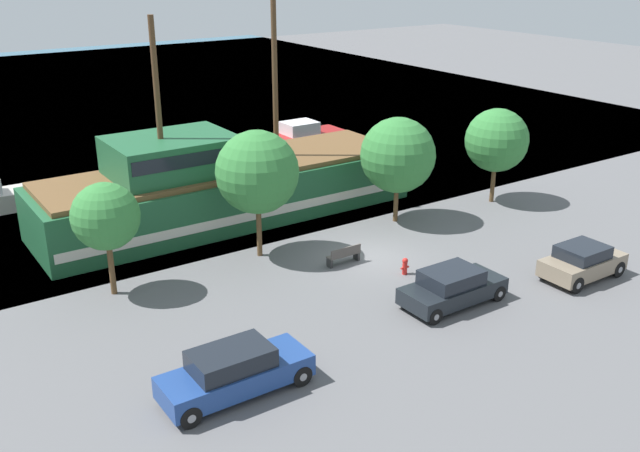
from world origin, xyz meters
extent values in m
plane|color=#5B5B5E|center=(0.00, 0.00, 0.00)|extent=(160.00, 160.00, 0.00)
plane|color=#38667F|center=(0.00, 44.00, 0.00)|extent=(80.00, 80.00, 0.00)
cube|color=#1E5633|center=(-2.98, 8.39, 1.34)|extent=(19.90, 5.58, 2.68)
cube|color=silver|center=(-2.98, 8.39, 0.94)|extent=(19.51, 5.66, 0.45)
cube|color=#1E5633|center=(7.57, 8.39, 1.74)|extent=(1.40, 3.07, 1.87)
cube|color=brown|center=(-2.98, 8.39, 2.80)|extent=(19.11, 5.14, 0.25)
cube|color=#1E5633|center=(-5.97, 8.39, 3.84)|extent=(5.97, 4.47, 1.83)
cube|color=black|center=(-5.97, 8.39, 4.12)|extent=(5.67, 4.53, 0.66)
cylinder|color=#4C331E|center=(0.00, 8.39, 7.39)|extent=(0.28, 0.28, 8.93)
cylinder|color=#4C331E|center=(-6.47, 8.39, 6.72)|extent=(0.28, 0.28, 7.59)
cube|color=maroon|center=(8.44, 18.67, 0.45)|extent=(5.92, 2.47, 0.91)
cube|color=silver|center=(8.00, 18.67, 1.34)|extent=(2.37, 1.92, 0.86)
cube|color=black|center=(8.71, 18.67, 1.34)|extent=(0.12, 1.73, 0.68)
cube|color=black|center=(-0.18, -5.53, 0.57)|extent=(4.37, 1.87, 0.66)
cube|color=black|center=(-0.31, -5.53, 1.20)|extent=(2.27, 1.68, 0.59)
cylinder|color=black|center=(1.55, -6.37, 0.32)|extent=(0.65, 0.22, 0.65)
cylinder|color=gray|center=(1.55, -6.37, 0.32)|extent=(0.25, 0.25, 0.25)
cylinder|color=black|center=(1.55, -4.68, 0.32)|extent=(0.65, 0.22, 0.65)
cylinder|color=gray|center=(1.55, -4.68, 0.32)|extent=(0.25, 0.25, 0.25)
cylinder|color=black|center=(-1.91, -6.37, 0.32)|extent=(0.65, 0.22, 0.65)
cylinder|color=gray|center=(-1.91, -6.37, 0.32)|extent=(0.25, 0.25, 0.25)
cylinder|color=black|center=(-1.91, -4.68, 0.32)|extent=(0.65, 0.22, 0.65)
cylinder|color=gray|center=(-1.91, -4.68, 0.32)|extent=(0.25, 0.25, 0.25)
cube|color=#7F705B|center=(6.14, -6.88, 0.63)|extent=(3.82, 1.81, 0.71)
cube|color=black|center=(6.03, -6.88, 1.25)|extent=(1.99, 1.63, 0.53)
cylinder|color=black|center=(7.55, -7.69, 0.36)|extent=(0.72, 0.22, 0.72)
cylinder|color=gray|center=(7.55, -7.69, 0.36)|extent=(0.27, 0.25, 0.27)
cylinder|color=black|center=(7.55, -6.07, 0.36)|extent=(0.72, 0.22, 0.72)
cylinder|color=gray|center=(7.55, -6.07, 0.36)|extent=(0.27, 0.25, 0.27)
cylinder|color=black|center=(4.73, -7.69, 0.36)|extent=(0.72, 0.22, 0.72)
cylinder|color=gray|center=(4.73, -7.69, 0.36)|extent=(0.27, 0.25, 0.27)
cylinder|color=black|center=(4.73, -6.07, 0.36)|extent=(0.72, 0.22, 0.72)
cylinder|color=gray|center=(4.73, -6.07, 0.36)|extent=(0.27, 0.25, 0.27)
cube|color=navy|center=(-10.24, -6.19, 0.63)|extent=(4.91, 1.78, 0.73)
cube|color=black|center=(-10.39, -6.19, 1.31)|extent=(2.55, 1.60, 0.63)
cylinder|color=black|center=(-8.28, -6.99, 0.35)|extent=(0.71, 0.22, 0.71)
cylinder|color=gray|center=(-8.28, -6.99, 0.35)|extent=(0.27, 0.25, 0.27)
cylinder|color=black|center=(-8.28, -5.39, 0.35)|extent=(0.71, 0.22, 0.71)
cylinder|color=gray|center=(-8.28, -5.39, 0.35)|extent=(0.27, 0.25, 0.27)
cylinder|color=black|center=(-12.20, -6.99, 0.35)|extent=(0.71, 0.22, 0.71)
cylinder|color=gray|center=(-12.20, -6.99, 0.35)|extent=(0.27, 0.25, 0.27)
cylinder|color=black|center=(-12.20, -5.39, 0.35)|extent=(0.71, 0.22, 0.71)
cylinder|color=gray|center=(-12.20, -5.39, 0.35)|extent=(0.27, 0.25, 0.27)
cylinder|color=red|center=(0.05, -2.33, 0.28)|extent=(0.22, 0.22, 0.56)
sphere|color=red|center=(0.05, -2.33, 0.64)|extent=(0.25, 0.25, 0.25)
cylinder|color=red|center=(-0.11, -2.33, 0.31)|extent=(0.10, 0.09, 0.09)
cylinder|color=red|center=(0.21, -2.33, 0.31)|extent=(0.10, 0.09, 0.09)
cube|color=#4C4742|center=(-1.50, 0.10, 0.42)|extent=(1.61, 0.45, 0.05)
cube|color=#4C4742|center=(-1.50, -0.09, 0.65)|extent=(1.61, 0.06, 0.40)
cube|color=#2D2D2D|center=(-2.25, 0.10, 0.20)|extent=(0.12, 0.36, 0.40)
cube|color=#2D2D2D|center=(-0.75, 0.10, 0.20)|extent=(0.12, 0.36, 0.40)
cylinder|color=brown|center=(-11.12, 2.95, 1.12)|extent=(0.24, 0.24, 2.24)
sphere|color=#337A38|center=(-11.12, 2.95, 3.40)|extent=(2.74, 2.74, 2.74)
cylinder|color=brown|center=(-4.18, 3.02, 1.22)|extent=(0.24, 0.24, 2.44)
sphere|color=#337A38|center=(-4.18, 3.02, 4.03)|extent=(3.75, 3.75, 3.75)
cylinder|color=brown|center=(3.92, 2.97, 0.96)|extent=(0.24, 0.24, 1.93)
sphere|color=#337A38|center=(3.92, 2.97, 3.56)|extent=(3.84, 3.84, 3.84)
cylinder|color=brown|center=(10.41, 2.34, 1.03)|extent=(0.24, 0.24, 2.06)
sphere|color=#337A38|center=(10.41, 2.34, 3.54)|extent=(3.46, 3.46, 3.46)
camera|label=1|loc=(-18.85, -23.72, 13.26)|focal=40.00mm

